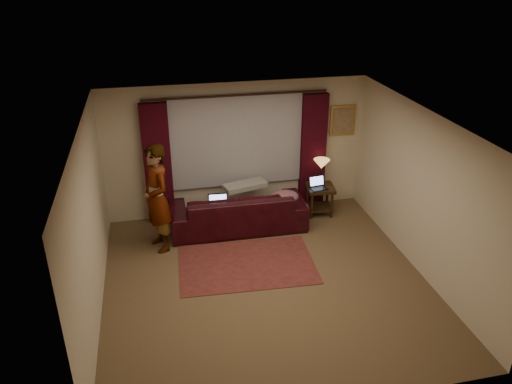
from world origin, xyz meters
The scene contains 20 objects.
floor centered at (0.00, 0.00, -0.01)m, with size 5.00×5.00×0.01m, color brown.
ceiling centered at (0.00, 0.00, 2.60)m, with size 5.00×5.00×0.02m, color silver.
wall_back centered at (0.00, 2.50, 1.30)m, with size 5.00×0.02×2.60m, color beige.
wall_front centered at (0.00, -2.50, 1.30)m, with size 5.00×0.02×2.60m, color beige.
wall_left centered at (-2.50, 0.00, 1.30)m, with size 0.02×5.00×2.60m, color beige.
wall_right centered at (2.50, 0.00, 1.30)m, with size 0.02×5.00×2.60m, color beige.
sheer_curtain centered at (0.00, 2.44, 1.50)m, with size 2.50×0.05×1.80m, color #9999A0.
drape_left centered at (-1.50, 2.39, 1.18)m, with size 0.50×0.14×2.30m, color black.
drape_right centered at (1.50, 2.39, 1.18)m, with size 0.50×0.14×2.30m, color black.
curtain_rod centered at (0.00, 2.39, 2.38)m, with size 0.04×0.04×3.40m, color black.
picture_frame centered at (2.10, 2.47, 1.75)m, with size 0.50×0.04×0.60m, color #B3853E.
sofa centered at (-0.11, 1.80, 0.50)m, with size 2.50×1.08×1.01m, color black.
throw_blanket centered at (0.07, 2.05, 1.01)m, with size 0.81×0.33×0.10m, color gray.
clothing_pile centered at (0.73, 1.64, 0.62)m, with size 0.53×0.41×0.23m, color #784A55.
laptop_sofa centered at (-0.50, 1.61, 0.63)m, with size 0.36×0.39×0.26m, color black, non-canonical shape.
area_rug centered at (-0.20, 0.54, 0.01)m, with size 2.23×1.49×0.01m, color maroon.
end_table centered at (1.56, 2.01, 0.30)m, with size 0.51×0.51×0.59m, color black.
tiffany_lamp centered at (1.61, 2.15, 0.84)m, with size 0.31×0.31×0.50m, color olive, non-canonical shape.
laptop_table centered at (1.49, 1.91, 0.71)m, with size 0.31×0.34×0.23m, color black, non-canonical shape.
person centered at (-1.57, 1.40, 0.96)m, with size 0.56×0.56×1.91m, color gray.
Camera 1 is at (-1.53, -6.31, 4.70)m, focal length 35.00 mm.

